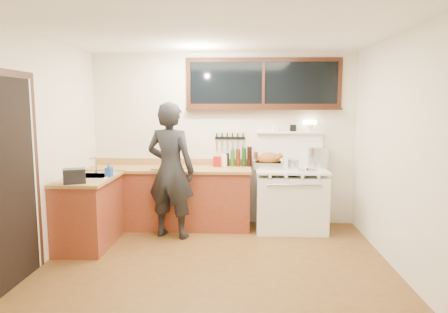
{
  "coord_description": "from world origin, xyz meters",
  "views": [
    {
      "loc": [
        0.29,
        -4.34,
        1.82
      ],
      "look_at": [
        0.05,
        0.85,
        1.15
      ],
      "focal_mm": 32.0,
      "sensor_mm": 36.0,
      "label": 1
    }
  ],
  "objects_px": {
    "vintage_stove": "(291,198)",
    "roast_turkey": "(269,162)",
    "man": "(171,170)",
    "cutting_board": "(170,165)"
  },
  "relations": [
    {
      "from": "vintage_stove",
      "to": "roast_turkey",
      "type": "xyz_separation_m",
      "value": [
        -0.32,
        0.02,
        0.53
      ]
    },
    {
      "from": "vintage_stove",
      "to": "cutting_board",
      "type": "bearing_deg",
      "value": -177.53
    },
    {
      "from": "man",
      "to": "cutting_board",
      "type": "distance_m",
      "value": 0.33
    },
    {
      "from": "man",
      "to": "cutting_board",
      "type": "height_order",
      "value": "man"
    },
    {
      "from": "vintage_stove",
      "to": "cutting_board",
      "type": "xyz_separation_m",
      "value": [
        -1.76,
        -0.08,
        0.49
      ]
    },
    {
      "from": "cutting_board",
      "to": "roast_turkey",
      "type": "bearing_deg",
      "value": 3.7
    },
    {
      "from": "man",
      "to": "roast_turkey",
      "type": "height_order",
      "value": "man"
    },
    {
      "from": "man",
      "to": "cutting_board",
      "type": "bearing_deg",
      "value": 101.8
    },
    {
      "from": "cutting_board",
      "to": "roast_turkey",
      "type": "relative_size",
      "value": 1.12
    },
    {
      "from": "man",
      "to": "roast_turkey",
      "type": "xyz_separation_m",
      "value": [
        1.37,
        0.42,
        0.07
      ]
    }
  ]
}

